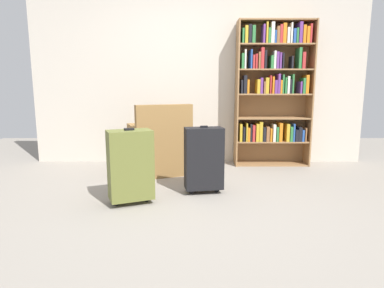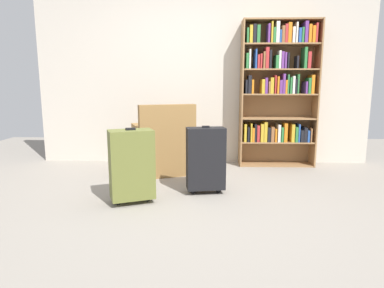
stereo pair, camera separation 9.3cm
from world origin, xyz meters
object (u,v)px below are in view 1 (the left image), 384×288
at_px(armchair, 161,149).
at_px(suitcase_olive, 132,165).
at_px(bookshelf, 275,88).
at_px(suitcase_black, 205,158).
at_px(mug, 209,172).

height_order(armchair, suitcase_olive, armchair).
bearing_deg(bookshelf, armchair, -163.95).
bearing_deg(bookshelf, suitcase_black, -127.92).
relative_size(armchair, suitcase_black, 1.25).
bearing_deg(suitcase_black, armchair, 122.99).
xyz_separation_m(suitcase_black, suitcase_olive, (-0.71, -0.32, 0.01)).
height_order(bookshelf, mug, bookshelf).
bearing_deg(bookshelf, mug, -145.60).
bearing_deg(suitcase_black, mug, 84.22).
bearing_deg(suitcase_olive, bookshelf, 43.18).
xyz_separation_m(mug, suitcase_olive, (-0.78, -0.97, 0.33)).
relative_size(armchair, suitcase_olive, 1.23).
height_order(mug, suitcase_black, suitcase_black).
bearing_deg(suitcase_olive, mug, 51.24).
xyz_separation_m(bookshelf, suitcase_olive, (-1.72, -1.61, -0.72)).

